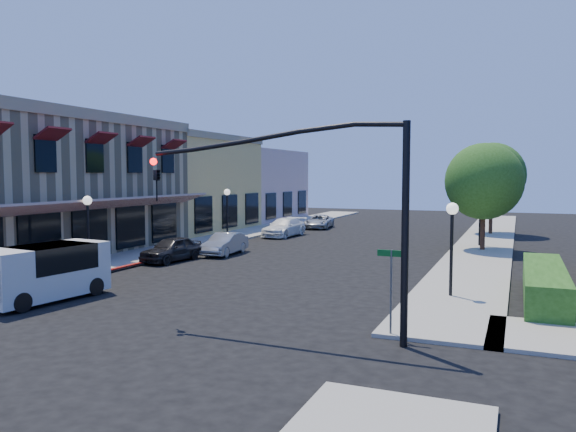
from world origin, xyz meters
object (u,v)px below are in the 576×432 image
at_px(signal_mast_arm, 328,193).
at_px(lamppost_right_far, 480,204).
at_px(lamppost_right_near, 452,225).
at_px(lamppost_left_near, 88,213).
at_px(parked_car_c, 284,227).
at_px(lamppost_left_far, 227,201).
at_px(street_tree_b, 492,175).
at_px(parked_car_b, 225,244).
at_px(parked_car_a, 172,249).
at_px(street_tree_a, 484,181).
at_px(parked_car_d, 319,222).
at_px(white_van, 42,269).
at_px(street_name_sign, 391,278).

relative_size(signal_mast_arm, lamppost_right_far, 2.24).
bearing_deg(lamppost_right_near, lamppost_right_far, 90.00).
relative_size(lamppost_left_near, lamppost_right_near, 1.00).
bearing_deg(parked_car_c, lamppost_right_far, 0.23).
xyz_separation_m(lamppost_right_near, lamppost_right_far, (0.00, 16.00, 0.00)).
bearing_deg(lamppost_left_far, street_tree_b, 30.03).
distance_m(street_tree_b, parked_car_b, 22.18).
bearing_deg(signal_mast_arm, parked_car_c, 115.51).
distance_m(parked_car_a, parked_car_b, 3.56).
height_order(lamppost_left_near, lamppost_right_near, same).
bearing_deg(parked_car_c, signal_mast_arm, -60.14).
bearing_deg(lamppost_left_near, parked_car_c, 79.53).
relative_size(lamppost_right_near, lamppost_right_far, 1.00).
bearing_deg(parked_car_b, street_tree_b, 48.25).
relative_size(street_tree_a, lamppost_right_far, 1.82).
xyz_separation_m(street_tree_a, lamppost_right_far, (-0.30, 2.00, -1.46)).
distance_m(street_tree_b, lamppost_right_far, 8.21).
bearing_deg(parked_car_d, street_tree_b, -7.06).
height_order(lamppost_left_near, lamppost_right_far, same).
xyz_separation_m(lamppost_right_far, white_van, (-13.68, -22.05, -1.57)).
bearing_deg(lamppost_right_near, parked_car_d, 119.41).
height_order(lamppost_right_far, parked_car_d, lamppost_right_far).
distance_m(street_tree_b, signal_mast_arm, 30.65).
distance_m(lamppost_left_near, white_van, 7.08).
distance_m(street_name_sign, white_van, 12.70).
relative_size(street_name_sign, parked_car_c, 0.54).
bearing_deg(lamppost_left_far, lamppost_left_near, -90.00).
distance_m(street_tree_b, street_name_sign, 29.96).
xyz_separation_m(street_name_sign, lamppost_right_far, (1.00, 21.80, 1.04)).
bearing_deg(lamppost_right_near, street_tree_b, 89.28).
height_order(lamppost_right_far, parked_car_b, lamppost_right_far).
bearing_deg(lamppost_right_far, parked_car_d, 149.40).
relative_size(street_tree_a, parked_car_a, 1.68).
distance_m(street_tree_a, lamppost_left_near, 22.30).
distance_m(street_tree_b, lamppost_left_near, 29.64).
relative_size(signal_mast_arm, white_van, 1.69).
distance_m(lamppost_left_far, parked_car_a, 10.82).
bearing_deg(lamppost_left_near, street_tree_a, 38.98).
relative_size(lamppost_right_near, parked_car_c, 0.77).
bearing_deg(lamppost_right_near, street_name_sign, -99.78).
height_order(white_van, parked_car_d, white_van).
height_order(parked_car_c, parked_car_d, parked_car_c).
distance_m(street_tree_a, lamppost_right_near, 14.08).
height_order(lamppost_right_near, parked_car_d, lamppost_right_near).
height_order(lamppost_right_far, parked_car_c, lamppost_right_far).
bearing_deg(street_tree_b, parked_car_a, -126.38).
bearing_deg(parked_car_c, street_name_sign, -56.22).
xyz_separation_m(lamppost_left_near, parked_car_d, (3.47, 24.00, -2.16)).
relative_size(street_tree_a, lamppost_left_far, 1.82).
distance_m(lamppost_right_near, parked_car_c, 22.03).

